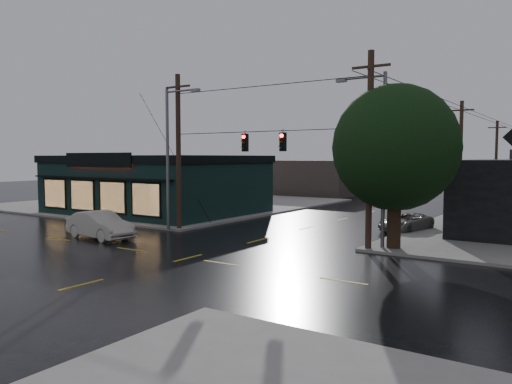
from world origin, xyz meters
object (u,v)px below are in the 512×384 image
Objects in this scene: corner_tree at (395,148)px; utility_pole_nw at (179,230)px; sedan_cream at (100,225)px; utility_pole_ne at (368,251)px; suv_silver at (406,222)px.

corner_tree reaches higher than utility_pole_nw.
utility_pole_nw is 5.38m from sedan_cream.
corner_tree is 1.72× the size of sedan_cream.
sedan_cream is (-14.66, -5.06, 0.80)m from utility_pole_ne.
suv_silver is at bearing 32.35° from utility_pole_nw.
utility_pole_ne is at bearing 0.00° from utility_pole_nw.
corner_tree reaches higher than sedan_cream.
corner_tree is at bearing -62.86° from sedan_cream.
utility_pole_nw is 1.00× the size of utility_pole_ne.
utility_pole_nw is at bearing -11.56° from sedan_cream.
corner_tree reaches higher than suv_silver.
sedan_cream is at bearing -108.13° from utility_pole_nw.
sedan_cream is (-1.66, -5.06, 0.80)m from utility_pole_nw.
utility_pole_ne is at bearing -141.33° from corner_tree.
utility_pole_nw reaches higher than sedan_cream.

